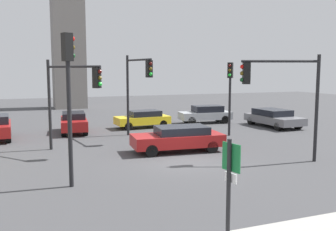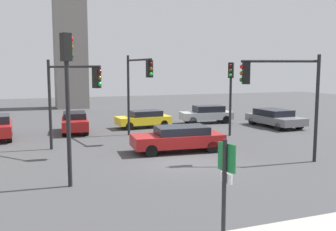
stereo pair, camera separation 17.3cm
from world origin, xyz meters
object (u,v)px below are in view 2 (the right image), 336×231
at_px(direction_sign, 225,185).
at_px(traffic_light_1, 73,88).
at_px(traffic_light_4, 138,80).
at_px(traffic_light_2, 281,86).
at_px(traffic_light_0, 231,85).
at_px(car_2, 144,119).
at_px(car_0, 207,114).
at_px(car_4, 275,118).
at_px(car_6, 75,122).
at_px(traffic_light_3, 67,82).
at_px(car_5, 178,138).

bearing_deg(direction_sign, traffic_light_1, 85.87).
xyz_separation_m(direction_sign, traffic_light_4, (2.46, 15.36, 1.95)).
bearing_deg(traffic_light_1, traffic_light_2, 19.80).
relative_size(traffic_light_0, car_2, 1.17).
height_order(car_0, car_4, car_0).
height_order(car_0, car_6, car_0).
height_order(direction_sign, traffic_light_3, traffic_light_3).
height_order(traffic_light_2, traffic_light_4, traffic_light_4).
xyz_separation_m(traffic_light_0, car_2, (-4.29, 5.29, -2.67)).
bearing_deg(traffic_light_4, car_2, 149.75).
xyz_separation_m(car_0, car_2, (-5.51, -0.53, -0.06)).
bearing_deg(traffic_light_2, car_0, -80.97).
bearing_deg(car_5, car_0, -119.67).
xyz_separation_m(traffic_light_4, car_4, (11.10, 1.17, -3.00)).
distance_m(traffic_light_3, car_6, 12.84).
bearing_deg(traffic_light_0, car_5, -13.56).
bearing_deg(direction_sign, traffic_light_0, 47.21).
bearing_deg(car_0, car_6, 10.48).
xyz_separation_m(direction_sign, car_5, (3.37, 10.98, -1.02)).
relative_size(traffic_light_1, traffic_light_3, 0.86).
bearing_deg(car_6, traffic_light_1, -1.50).
bearing_deg(car_0, car_2, 11.07).
bearing_deg(car_0, traffic_light_3, 52.77).
relative_size(traffic_light_1, car_2, 1.19).
distance_m(traffic_light_2, car_0, 13.41).
height_order(traffic_light_1, car_2, traffic_light_1).
relative_size(traffic_light_3, traffic_light_4, 1.07).
xyz_separation_m(car_0, car_4, (3.96, -3.57, -0.05)).
relative_size(traffic_light_0, traffic_light_2, 0.95).
height_order(traffic_light_3, car_6, traffic_light_3).
bearing_deg(direction_sign, car_5, 60.55).
bearing_deg(traffic_light_4, car_5, 2.74).
relative_size(direction_sign, car_0, 0.62).
height_order(traffic_light_4, car_2, traffic_light_4).
bearing_deg(car_2, traffic_light_4, 65.62).
bearing_deg(traffic_light_3, car_0, 24.00).
bearing_deg(car_2, car_4, 159.05).
height_order(traffic_light_0, car_0, traffic_light_0).
xyz_separation_m(traffic_light_1, car_6, (0.81, 6.57, -2.66)).
xyz_separation_m(traffic_light_4, car_6, (-3.48, 3.82, -2.95)).
bearing_deg(car_6, traffic_light_2, 39.35).
xyz_separation_m(traffic_light_1, car_4, (15.39, 3.91, -2.70)).
xyz_separation_m(traffic_light_4, car_2, (1.63, 4.20, -3.01)).
bearing_deg(traffic_light_4, car_4, 86.97).
bearing_deg(car_5, car_2, -90.12).
bearing_deg(traffic_light_3, direction_sign, -91.98).
bearing_deg(traffic_light_3, traffic_light_1, 58.58).
bearing_deg(traffic_light_1, traffic_light_4, 83.75).
relative_size(traffic_light_3, car_0, 1.31).
relative_size(car_0, car_2, 1.05).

